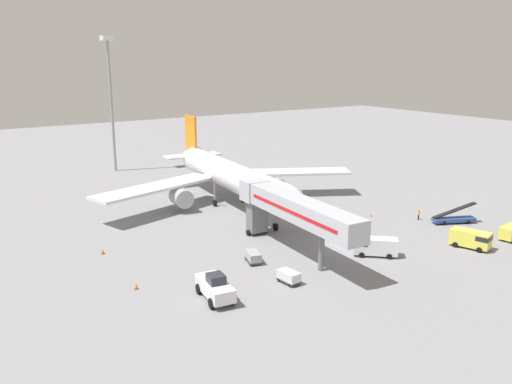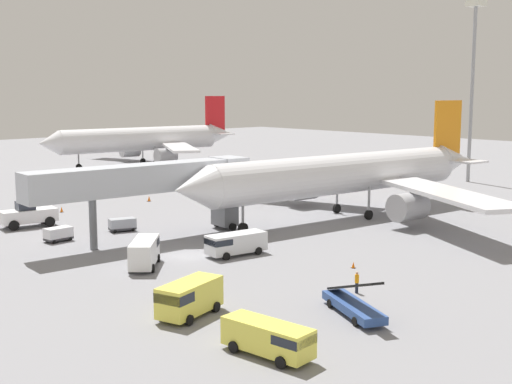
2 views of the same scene
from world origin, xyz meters
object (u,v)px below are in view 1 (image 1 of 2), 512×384
(service_van_rear_right, at_px, (342,227))
(airplane_at_gate, at_px, (230,176))
(belt_loader_truck, at_px, (454,218))
(service_van_near_center, at_px, (374,246))
(baggage_cart_far_center, at_px, (289,276))
(safety_cone_alpha, at_px, (136,286))
(baggage_cart_mid_right, at_px, (253,257))
(ground_crew_worker_foreground, at_px, (419,214))
(pushback_tug, at_px, (215,287))
(service_van_near_right, at_px, (472,238))
(apron_light_mast, at_px, (110,80))
(safety_cone_bravo, at_px, (371,215))
(safety_cone_charlie, at_px, (103,251))
(jet_bridge, at_px, (290,208))

(service_van_rear_right, bearing_deg, airplane_at_gate, 102.88)
(belt_loader_truck, distance_m, service_van_near_center, 19.93)
(belt_loader_truck, xyz_separation_m, baggage_cart_far_center, (-33.47, -3.81, 0.00))
(safety_cone_alpha, bearing_deg, service_van_near_center, -13.79)
(baggage_cart_mid_right, height_order, ground_crew_worker_foreground, ground_crew_worker_foreground)
(service_van_near_center, distance_m, safety_cone_alpha, 29.11)
(airplane_at_gate, distance_m, pushback_tug, 35.83)
(service_van_near_right, relative_size, apron_light_mast, 0.19)
(service_van_rear_right, bearing_deg, safety_cone_bravo, 23.43)
(baggage_cart_far_center, bearing_deg, service_van_near_center, 3.26)
(baggage_cart_far_center, relative_size, safety_cone_alpha, 4.05)
(service_van_rear_right, bearing_deg, safety_cone_charlie, 159.60)
(airplane_at_gate, bearing_deg, safety_cone_bravo, -49.59)
(service_van_rear_right, xyz_separation_m, baggage_cart_far_center, (-15.91, -8.84, -0.37))
(jet_bridge, xyz_separation_m, baggage_cart_far_center, (-5.76, -7.46, -5.03))
(airplane_at_gate, relative_size, apron_light_mast, 1.64)
(pushback_tug, distance_m, baggage_cart_mid_right, 10.70)
(safety_cone_alpha, xyz_separation_m, apron_light_mast, (18.79, 60.61, 18.98))
(ground_crew_worker_foreground, distance_m, safety_cone_charlie, 46.25)
(baggage_cart_mid_right, bearing_deg, belt_loader_truck, -5.70)
(airplane_at_gate, height_order, service_van_rear_right, airplane_at_gate)
(belt_loader_truck, bearing_deg, safety_cone_charlie, 161.20)
(airplane_at_gate, xyz_separation_m, service_van_near_center, (2.87, -29.94, -3.64))
(pushback_tug, bearing_deg, service_van_near_center, -0.35)
(service_van_near_right, relative_size, baggage_cart_mid_right, 1.78)
(pushback_tug, distance_m, service_van_near_right, 35.34)
(apron_light_mast, bearing_deg, safety_cone_alpha, -107.22)
(apron_light_mast, bearing_deg, pushback_tug, -100.87)
(baggage_cart_far_center, bearing_deg, safety_cone_bravo, 26.96)
(safety_cone_alpha, xyz_separation_m, safety_cone_bravo, (40.35, 5.43, -0.07))
(belt_loader_truck, relative_size, ground_crew_worker_foreground, 4.04)
(jet_bridge, relative_size, safety_cone_charlie, 32.66)
(pushback_tug, bearing_deg, apron_light_mast, 79.13)
(airplane_at_gate, xyz_separation_m, baggage_cart_far_center, (-10.90, -30.73, -4.18))
(pushback_tug, bearing_deg, service_van_near_right, -8.32)
(pushback_tug, distance_m, service_van_rear_right, 25.80)
(service_van_near_right, bearing_deg, pushback_tug, 171.68)
(belt_loader_truck, distance_m, service_van_rear_right, 18.27)
(belt_loader_truck, relative_size, baggage_cart_far_center, 2.43)
(pushback_tug, height_order, baggage_cart_far_center, pushback_tug)
(service_van_rear_right, relative_size, safety_cone_bravo, 10.98)
(service_van_rear_right, bearing_deg, service_van_near_center, -104.85)
(airplane_at_gate, distance_m, jet_bridge, 23.85)
(service_van_rear_right, height_order, service_van_near_center, service_van_near_center)
(ground_crew_worker_foreground, bearing_deg, service_van_rear_right, 176.14)
(safety_cone_charlie, bearing_deg, jet_bridge, -32.26)
(service_van_near_right, height_order, safety_cone_alpha, service_van_near_right)
(ground_crew_worker_foreground, xyz_separation_m, safety_cone_charlie, (-44.62, 12.15, -0.49))
(airplane_at_gate, bearing_deg, service_van_near_right, -66.18)
(belt_loader_truck, relative_size, safety_cone_alpha, 9.83)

